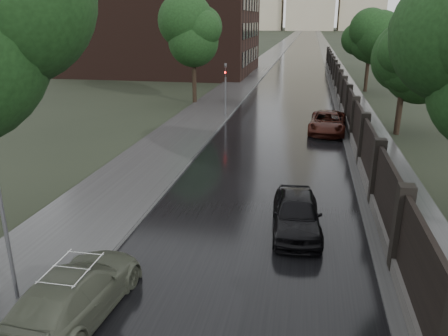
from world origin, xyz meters
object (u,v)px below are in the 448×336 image
Objects in this scene: volga_sedan at (75,293)px; car_right_near at (296,213)px; lamp_post at (2,209)px; tree_right_b at (406,55)px; tree_left_far at (193,42)px; car_right_far at (328,122)px; tree_right_c at (370,41)px; traffic_light at (226,85)px.

car_right_near is at bearing -128.84° from volga_sedan.
lamp_post is 2.70m from volga_sedan.
tree_right_b reaches higher than car_right_near.
tree_left_far is 14.66m from car_right_far.
tree_right_b and tree_right_c have the same top height.
lamp_post is at bearing -3.13° from volga_sedan.
car_right_far is at bearing -174.68° from tree_right_b.
car_right_near is (9.60, -23.01, -4.55)m from tree_left_far.
traffic_light is (-11.80, 2.99, -2.55)m from tree_right_b.
tree_right_c is 19.40m from car_right_far.
volga_sedan is 0.94× the size of car_right_far.
tree_left_far reaches higher than traffic_light.
tree_right_b is 1.43× the size of car_right_far.
traffic_light is at bearing 165.76° from tree_right_b.
lamp_post reaches higher than car_right_near.
tree_left_far reaches higher than car_right_near.
tree_right_c is 1.37× the size of lamp_post.
tree_right_c is at bearing 51.82° from traffic_light.
tree_left_far is 6.84m from traffic_light.
car_right_near is at bearing -67.36° from tree_left_far.
tree_right_b is 1.37× the size of lamp_post.
tree_right_b reaches higher than volga_sedan.
tree_left_far is at bearing 108.36° from car_right_near.
tree_right_b is at bearing -90.00° from tree_right_c.
lamp_post is 1.28× the size of traffic_light.
tree_right_c is at bearing 75.59° from car_right_near.
lamp_post reaches higher than volga_sedan.
car_right_far is at bearing 79.82° from car_right_near.
tree_left_far reaches higher than lamp_post.
tree_right_b is at bearing -14.24° from traffic_light.
tree_right_b is at bearing -27.30° from tree_left_far.
volga_sedan is at bearing -88.31° from traffic_light.
traffic_light reaches higher than car_right_far.
volga_sedan is 21.38m from car_right_far.
tree_left_far is at bearing 152.70° from tree_right_b.
tree_right_c is 40.50m from volga_sedan.
tree_right_c is 40.67m from lamp_post.
tree_left_far reaches higher than car_right_far.
tree_right_b is 1.75× the size of traffic_light.
volga_sedan is at bearing -81.29° from tree_left_far.
tree_right_c reaches higher than car_right_near.
volga_sedan is at bearing -106.00° from tree_right_c.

